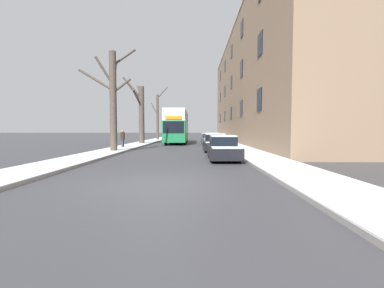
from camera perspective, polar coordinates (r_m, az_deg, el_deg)
The scene contains 14 objects.
ground_plane at distance 8.41m, azimuth -8.78°, elevation -8.85°, with size 320.00×320.00×0.00m, color #38383D.
sidewalk_left at distance 61.50m, azimuth -5.43°, elevation 1.54°, with size 2.44×130.00×0.16m.
sidewalk_right at distance 61.26m, azimuth 4.49°, elevation 1.54°, with size 2.44×130.00×0.16m.
terrace_facade_right at distance 39.10m, azimuth 15.47°, elevation 12.55°, with size 9.10×46.82×16.45m.
bare_tree_left_0 at distance 21.03m, azimuth -17.16°, elevation 9.95°, with size 3.97×3.02×8.57m.
bare_tree_left_1 at distance 31.92m, azimuth -11.36°, elevation 7.06°, with size 2.67×4.01×8.20m.
bare_tree_left_2 at distance 43.95m, azimuth -7.66°, elevation 6.20°, with size 3.05×2.33×8.83m.
double_decker_bus at distance 34.04m, azimuth -3.32°, elevation 4.22°, with size 2.63×11.23×4.24m.
parked_car_0 at distance 15.31m, azimuth 6.87°, elevation -0.97°, with size 1.68×4.59×1.43m.
parked_car_1 at distance 21.24m, azimuth 5.18°, elevation 0.19°, with size 1.88×4.18×1.45m.
parked_car_2 at distance 26.41m, azimuth 4.32°, elevation 0.79°, with size 1.68×4.40×1.46m.
parked_car_3 at distance 31.89m, azimuth 3.72°, elevation 1.10°, with size 1.69×4.06×1.36m.
oncoming_van at distance 51.45m, azimuth -3.27°, elevation 2.53°, with size 1.98×5.22×2.27m.
pedestrian_left_sidewalk at distance 24.64m, azimuth -15.16°, elevation 1.22°, with size 0.39×0.39×1.77m.
Camera 1 is at (1.38, -8.11, 1.74)m, focal length 24.00 mm.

